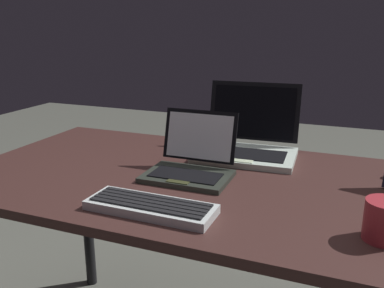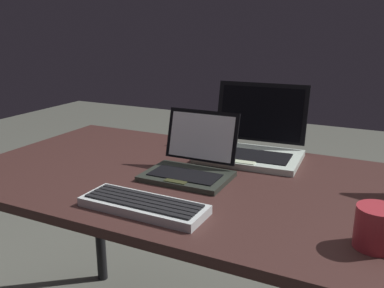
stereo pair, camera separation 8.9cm
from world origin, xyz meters
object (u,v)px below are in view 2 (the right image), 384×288
laptop_front (191,164)px  laptop_rear (253,143)px  coffee_mug (378,228)px  external_keyboard (143,205)px

laptop_front → laptop_rear: size_ratio=0.73×
laptop_front → laptop_rear: laptop_rear is taller
laptop_rear → coffee_mug: size_ratio=2.66×
laptop_front → external_keyboard: size_ratio=0.78×
external_keyboard → coffee_mug: size_ratio=2.47×
laptop_rear → laptop_front: bearing=-111.8°
laptop_rear → coffee_mug: 0.62m
laptop_rear → external_keyboard: size_ratio=1.08×
laptop_front → external_keyboard: 0.26m
coffee_mug → external_keyboard: bearing=-173.5°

